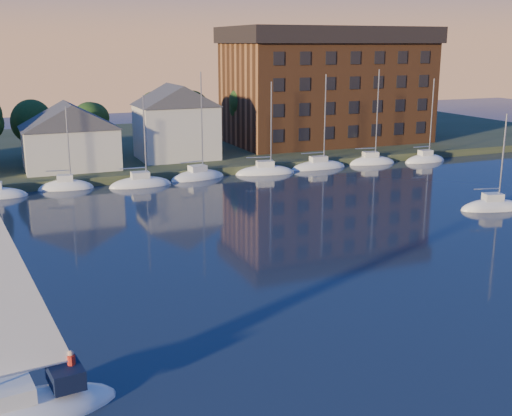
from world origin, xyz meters
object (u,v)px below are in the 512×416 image
hero_sailboat (4,409)px  drifting_sailboat_right (492,209)px  clubhouse_centre (70,135)px  condo_block (327,85)px  clubhouse_east (176,121)px

hero_sailboat → drifting_sailboat_right: bearing=-162.7°
hero_sailboat → clubhouse_centre: bearing=-107.1°
clubhouse_centre → condo_block: 41.05m
condo_block → clubhouse_east: bearing=-167.1°
clubhouse_east → condo_block: condo_block is taller
hero_sailboat → condo_block: bearing=-135.7°
clubhouse_east → condo_block: bearing=12.9°
clubhouse_east → drifting_sailboat_right: bearing=-57.8°
clubhouse_centre → hero_sailboat: hero_sailboat is taller
drifting_sailboat_right → hero_sailboat: bearing=-142.0°
clubhouse_centre → condo_block: (40.00, 7.95, 4.66)m
clubhouse_centre → drifting_sailboat_right: size_ratio=1.09×
condo_block → drifting_sailboat_right: 42.39m
clubhouse_centre → clubhouse_east: 14.17m
condo_block → hero_sailboat: condo_block is taller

